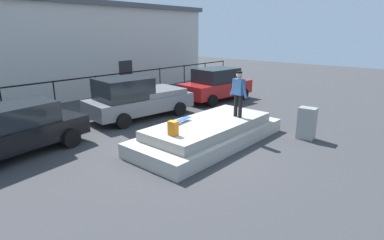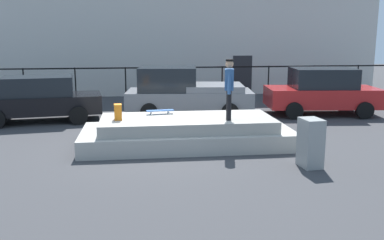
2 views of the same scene
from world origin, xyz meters
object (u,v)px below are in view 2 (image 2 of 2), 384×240
(car_black_sedan_near, at_px, (39,99))
(car_red_sedan_far, at_px, (322,91))
(car_grey_pickup_mid, at_px, (185,92))
(backpack, at_px, (118,112))
(skateboard, at_px, (160,111))
(skateboarder, at_px, (229,85))
(utility_box, at_px, (311,143))

(car_black_sedan_near, bearing_deg, car_red_sedan_far, 0.69)
(car_grey_pickup_mid, bearing_deg, backpack, -116.82)
(skateboard, bearing_deg, car_black_sedan_near, 141.33)
(backpack, height_order, car_red_sedan_far, car_red_sedan_far)
(skateboarder, distance_m, backpack, 3.12)
(utility_box, bearing_deg, skateboarder, 123.11)
(car_grey_pickup_mid, bearing_deg, utility_box, -71.80)
(skateboarder, relative_size, utility_box, 1.41)
(car_red_sedan_far, distance_m, utility_box, 7.16)
(skateboarder, height_order, skateboard, skateboarder)
(car_grey_pickup_mid, relative_size, utility_box, 4.24)
(skateboard, distance_m, car_black_sedan_near, 5.33)
(skateboarder, height_order, utility_box, skateboarder)
(skateboard, bearing_deg, backpack, -148.72)
(skateboard, bearing_deg, skateboarder, -29.51)
(utility_box, bearing_deg, car_grey_pickup_mid, 102.56)
(skateboarder, xyz_separation_m, backpack, (-3.02, 0.32, -0.74))
(skateboarder, bearing_deg, backpack, 174.00)
(skateboard, relative_size, utility_box, 0.70)
(backpack, distance_m, car_red_sedan_far, 8.74)
(skateboard, relative_size, car_grey_pickup_mid, 0.16)
(car_black_sedan_near, relative_size, utility_box, 3.87)
(car_red_sedan_far, height_order, utility_box, car_red_sedan_far)
(skateboarder, bearing_deg, utility_box, -51.24)
(car_red_sedan_far, bearing_deg, car_grey_pickup_mid, 175.43)
(backpack, bearing_deg, skateboarder, 79.66)
(skateboard, distance_m, utility_box, 4.55)
(skateboard, height_order, car_red_sedan_far, car_red_sedan_far)
(backpack, relative_size, car_red_sedan_far, 0.10)
(skateboard, distance_m, car_red_sedan_far, 7.35)
(skateboarder, distance_m, utility_box, 2.78)
(car_grey_pickup_mid, height_order, utility_box, car_grey_pickup_mid)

